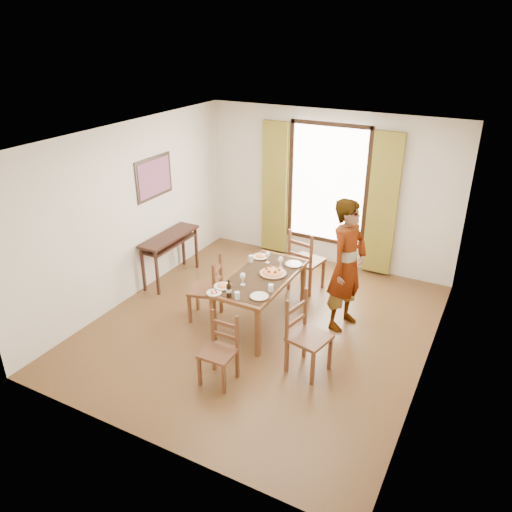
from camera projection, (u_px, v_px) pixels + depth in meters
The scene contains 22 objects.
ground at pixel (262, 326), 7.19m from camera, with size 5.00×5.00×0.00m, color #482916.
room_shell at pixel (267, 223), 6.64m from camera, with size 4.60×5.10×2.74m.
console_table at pixel (170, 242), 8.24m from camera, with size 0.38×1.20×0.80m.
dining_table at pixel (261, 280), 7.01m from camera, with size 0.80×1.62×0.76m.
chair_west at pixel (207, 291), 7.21m from camera, with size 0.53×0.53×0.97m.
chair_north at pixel (305, 262), 7.98m from camera, with size 0.54×0.54×1.06m.
chair_south at pixel (220, 352), 5.94m from camera, with size 0.39×0.39×0.87m.
chair_east at pixel (307, 337), 6.10m from camera, with size 0.53×0.53×1.02m.
man at pixel (347, 265), 6.84m from camera, with size 0.61×0.78×1.90m, color gray.
plate_sw at pixel (223, 285), 6.66m from camera, with size 0.27×0.27×0.05m, color silver, non-canonical shape.
plate_se at pixel (259, 295), 6.42m from camera, with size 0.27×0.27×0.05m, color silver, non-canonical shape.
plate_nw at pixel (260, 256), 7.51m from camera, with size 0.27×0.27×0.05m, color silver, non-canonical shape.
plate_ne at pixel (293, 263), 7.28m from camera, with size 0.27×0.27×0.05m, color silver, non-canonical shape.
pasta_platter at pixel (273, 271), 7.00m from camera, with size 0.40×0.40×0.10m, color red, non-canonical shape.
caprese_plate at pixel (214, 292), 6.51m from camera, with size 0.20×0.20×0.04m, color silver, non-canonical shape.
wine_glass_a at pixel (243, 279), 6.69m from camera, with size 0.08×0.08×0.18m, color white, non-canonical shape.
wine_glass_b at pixel (281, 262), 7.15m from camera, with size 0.08×0.08×0.18m, color white, non-canonical shape.
wine_glass_c at pixel (268, 257), 7.31m from camera, with size 0.08×0.08×0.18m, color white, non-canonical shape.
tumbler_a at pixel (271, 288), 6.55m from camera, with size 0.07×0.07×0.10m, color silver.
tumbler_b at pixel (251, 259), 7.36m from camera, with size 0.07×0.07×0.10m, color silver.
tumbler_c at pixel (237, 296), 6.37m from camera, with size 0.07×0.07×0.10m, color silver.
wine_bottle at pixel (229, 289), 6.38m from camera, with size 0.07×0.07×0.25m, color black, non-canonical shape.
Camera 1 is at (2.76, -5.42, 3.97)m, focal length 35.00 mm.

